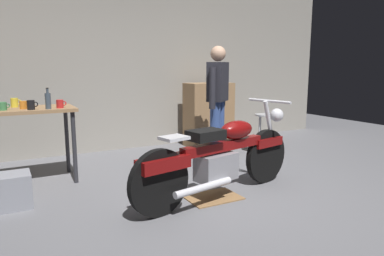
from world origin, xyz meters
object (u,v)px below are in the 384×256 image
(person_standing, at_px, (218,98))
(bottle, at_px, (48,100))
(mug_green_speckled, at_px, (3,106))
(storage_bin, at_px, (7,192))
(mug_yellow_tall, at_px, (15,103))
(shop_stool, at_px, (265,123))
(wooden_dresser, at_px, (209,115))
(mug_black_matte, at_px, (31,105))
(mug_orange_travel, at_px, (23,105))
(mug_red_diner, at_px, (60,104))
(motorcycle, at_px, (221,156))

(person_standing, bearing_deg, bottle, -37.99)
(bottle, bearing_deg, mug_green_speckled, 167.54)
(storage_bin, distance_m, mug_yellow_tall, 1.22)
(person_standing, bearing_deg, mug_yellow_tall, -46.50)
(mug_yellow_tall, bearing_deg, bottle, -49.50)
(shop_stool, bearing_deg, storage_bin, -171.46)
(shop_stool, distance_m, wooden_dresser, 1.07)
(mug_yellow_tall, bearing_deg, person_standing, -6.68)
(person_standing, distance_m, wooden_dresser, 1.06)
(person_standing, height_order, mug_green_speckled, person_standing)
(person_standing, xyz_separation_m, mug_black_matte, (-2.49, -0.06, 0.03))
(shop_stool, height_order, mug_orange_travel, mug_orange_travel)
(person_standing, xyz_separation_m, mug_red_diner, (-2.19, -0.04, 0.02))
(motorcycle, xyz_separation_m, wooden_dresser, (1.19, 2.24, 0.10))
(person_standing, height_order, wooden_dresser, person_standing)
(mug_orange_travel, bearing_deg, motorcycle, -38.09)
(shop_stool, relative_size, mug_yellow_tall, 5.40)
(wooden_dresser, relative_size, mug_yellow_tall, 9.28)
(mug_yellow_tall, bearing_deg, motorcycle, -41.45)
(mug_green_speckled, bearing_deg, wooden_dresser, 15.51)
(bottle, bearing_deg, mug_red_diner, 15.15)
(shop_stool, relative_size, storage_bin, 1.45)
(shop_stool, xyz_separation_m, wooden_dresser, (-0.46, 0.97, 0.05))
(storage_bin, xyz_separation_m, bottle, (0.49, 0.53, 0.83))
(bottle, bearing_deg, mug_black_matte, 174.85)
(mug_green_speckled, distance_m, mug_yellow_tall, 0.31)
(person_standing, relative_size, mug_green_speckled, 13.75)
(mug_black_matte, bearing_deg, mug_yellow_tall, 112.36)
(person_standing, xyz_separation_m, mug_orange_travel, (-2.57, 0.06, 0.02))
(mug_red_diner, bearing_deg, shop_stool, -0.38)
(mug_red_diner, height_order, mug_yellow_tall, mug_yellow_tall)
(person_standing, xyz_separation_m, mug_green_speckled, (-2.78, 0.03, 0.02))
(bottle, bearing_deg, storage_bin, -132.51)
(mug_orange_travel, distance_m, mug_yellow_tall, 0.26)
(shop_stool, relative_size, mug_green_speckled, 5.27)
(storage_bin, bearing_deg, mug_green_speckled, 87.28)
(mug_green_speckled, bearing_deg, storage_bin, -92.72)
(mug_green_speckled, distance_m, mug_orange_travel, 0.21)
(shop_stool, xyz_separation_m, bottle, (-3.17, -0.02, 0.50))
(mug_orange_travel, distance_m, mug_black_matte, 0.14)
(mug_yellow_tall, height_order, bottle, bottle)
(motorcycle, relative_size, person_standing, 1.29)
(storage_bin, relative_size, bottle, 1.83)
(wooden_dresser, height_order, mug_yellow_tall, wooden_dresser)
(mug_red_diner, xyz_separation_m, mug_yellow_tall, (-0.46, 0.35, 0.01))
(motorcycle, xyz_separation_m, shop_stool, (1.64, 1.27, 0.05))
(person_standing, distance_m, shop_stool, 0.95)
(person_standing, xyz_separation_m, bottle, (-2.32, -0.07, 0.07))
(wooden_dresser, xyz_separation_m, storage_bin, (-3.20, -1.51, -0.38))
(motorcycle, bearing_deg, person_standing, 47.46)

